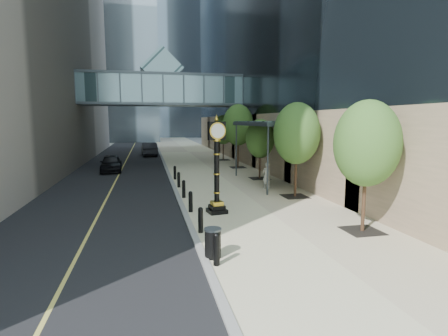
{
  "coord_description": "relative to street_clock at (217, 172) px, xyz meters",
  "views": [
    {
      "loc": [
        -4.65,
        -8.91,
        4.41
      ],
      "look_at": [
        -1.19,
        6.79,
        2.23
      ],
      "focal_mm": 28.0,
      "sensor_mm": 36.0,
      "label": 1
    }
  ],
  "objects": [
    {
      "name": "trash_bin",
      "position": [
        -1.2,
        -5.35,
        -1.5
      ],
      "size": [
        0.6,
        0.6,
        0.9
      ],
      "primitive_type": "cylinder",
      "rotation": [
        0.0,
        0.0,
        0.17
      ],
      "color": "black",
      "rests_on": "sidewalk"
    },
    {
      "name": "bollard_row",
      "position": [
        -1.2,
        2.03,
        -1.5
      ],
      "size": [
        0.2,
        16.2,
        0.9
      ],
      "color": "black",
      "rests_on": "sidewalk"
    },
    {
      "name": "sidewalk",
      "position": [
        2.5,
        33.03,
        -1.98
      ],
      "size": [
        8.0,
        180.0,
        0.06
      ],
      "primitive_type": "cube",
      "color": "beige",
      "rests_on": "ground"
    },
    {
      "name": "street_trees",
      "position": [
        5.1,
        9.19,
        1.61
      ],
      "size": [
        2.86,
        28.46,
        5.87
      ],
      "color": "black",
      "rests_on": "sidewalk"
    },
    {
      "name": "pedestrian",
      "position": [
        4.29,
        5.16,
        -1.1
      ],
      "size": [
        0.71,
        0.56,
        1.7
      ],
      "primitive_type": "imported",
      "rotation": [
        0.0,
        0.0,
        3.43
      ],
      "color": "#B4B1A5",
      "rests_on": "sidewalk"
    },
    {
      "name": "skywalk",
      "position": [
        -1.5,
        21.03,
        5.7
      ],
      "size": [
        17.0,
        4.2,
        5.8
      ],
      "color": "slate",
      "rests_on": "ground"
    },
    {
      "name": "distant_tower_c",
      "position": [
        -4.5,
        113.03,
        30.49
      ],
      "size": [
        22.0,
        22.0,
        65.0
      ],
      "primitive_type": "cube",
      "color": "#90A4B5",
      "rests_on": "ground"
    },
    {
      "name": "car_far",
      "position": [
        -2.92,
        29.1,
        -1.16
      ],
      "size": [
        2.07,
        5.16,
        1.67
      ],
      "primitive_type": "imported",
      "rotation": [
        0.0,
        0.0,
        3.2
      ],
      "color": "black",
      "rests_on": "road"
    },
    {
      "name": "entrance_canopy",
      "position": [
        4.98,
        7.03,
        2.18
      ],
      "size": [
        3.0,
        8.0,
        4.38
      ],
      "color": "#383F44",
      "rests_on": "ground"
    },
    {
      "name": "car_near",
      "position": [
        -6.26,
        15.58,
        -1.26
      ],
      "size": [
        1.95,
        4.38,
        1.47
      ],
      "primitive_type": "imported",
      "rotation": [
        0.0,
        0.0,
        0.05
      ],
      "color": "black",
      "rests_on": "road"
    },
    {
      "name": "road",
      "position": [
        -5.5,
        33.03,
        -2.0
      ],
      "size": [
        8.0,
        180.0,
        0.02
      ],
      "primitive_type": "cube",
      "color": "black",
      "rests_on": "ground"
    },
    {
      "name": "curb",
      "position": [
        -1.5,
        33.03,
        -1.97
      ],
      "size": [
        0.25,
        180.0,
        0.07
      ],
      "primitive_type": "cube",
      "color": "gray",
      "rests_on": "ground"
    },
    {
      "name": "street_clock",
      "position": [
        0.0,
        0.0,
        0.0
      ],
      "size": [
        0.97,
        0.97,
        4.49
      ],
      "rotation": [
        0.0,
        0.0,
        0.16
      ],
      "color": "black",
      "rests_on": "sidewalk"
    },
    {
      "name": "ground",
      "position": [
        1.5,
        -6.97,
        -2.01
      ],
      "size": [
        320.0,
        320.0,
        0.0
      ],
      "primitive_type": "plane",
      "color": "gray",
      "rests_on": "ground"
    }
  ]
}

